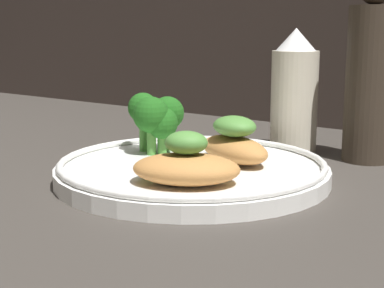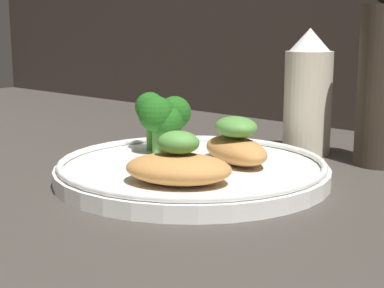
# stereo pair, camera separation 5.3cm
# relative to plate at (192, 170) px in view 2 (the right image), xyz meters

# --- Properties ---
(ground_plane) EXTENTS (1.80, 1.80, 0.01)m
(ground_plane) POSITION_rel_plate_xyz_m (0.00, 0.00, -0.01)
(ground_plane) COLOR #3D3833
(plate) EXTENTS (0.25, 0.25, 0.02)m
(plate) POSITION_rel_plate_xyz_m (0.00, 0.00, 0.00)
(plate) COLOR white
(plate) RESTS_ON ground_plane
(grilled_meat_front) EXTENTS (0.11, 0.10, 0.04)m
(grilled_meat_front) POSITION_rel_plate_xyz_m (0.04, -0.05, 0.02)
(grilled_meat_front) COLOR #BC7F42
(grilled_meat_front) RESTS_ON plate
(grilled_meat_middle) EXTENTS (0.10, 0.08, 0.04)m
(grilled_meat_middle) POSITION_rel_plate_xyz_m (0.02, 0.03, 0.02)
(grilled_meat_middle) COLOR #BC7F42
(grilled_meat_middle) RESTS_ON plate
(broccoli_bunch) EXTENTS (0.06, 0.06, 0.06)m
(broccoli_bunch) POSITION_rel_plate_xyz_m (-0.06, 0.02, 0.04)
(broccoli_bunch) COLOR #4C8E38
(broccoli_bunch) RESTS_ON plate
(sauce_bottle) EXTENTS (0.05, 0.05, 0.14)m
(sauce_bottle) POSITION_rel_plate_xyz_m (0.01, 0.18, 0.06)
(sauce_bottle) COLOR beige
(sauce_bottle) RESTS_ON ground_plane
(pepper_grinder) EXTENTS (0.05, 0.05, 0.19)m
(pepper_grinder) POSITION_rel_plate_xyz_m (0.10, 0.18, 0.08)
(pepper_grinder) COLOR #382D23
(pepper_grinder) RESTS_ON ground_plane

